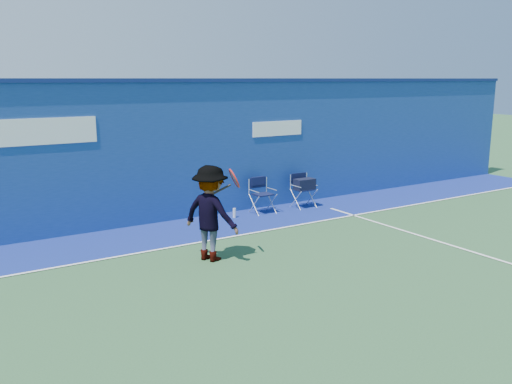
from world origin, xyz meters
TOP-DOWN VIEW (x-y plane):
  - ground at (0.00, 0.00)m, footprint 80.00×80.00m
  - stadium_wall at (-0.00, 5.20)m, footprint 24.00×0.50m
  - out_of_bounds_strip at (0.00, 4.10)m, footprint 24.00×1.80m
  - court_lines at (0.00, 0.60)m, footprint 24.00×12.00m
  - directors_chair_left at (2.88, 4.55)m, footprint 0.49×0.45m
  - directors_chair_right at (4.04, 4.49)m, footprint 0.49×0.44m
  - water_bottle at (2.10, 4.49)m, footprint 0.07×0.07m
  - tennis_player at (0.34, 2.23)m, footprint 1.05×1.23m

SIDE VIEW (x-z plane):
  - ground at x=0.00m, z-range 0.00..0.00m
  - out_of_bounds_strip at x=0.00m, z-range 0.00..0.01m
  - court_lines at x=0.00m, z-range 0.01..0.01m
  - water_bottle at x=2.10m, z-range 0.00..0.22m
  - directors_chair_left at x=2.88m, z-range -0.14..0.68m
  - directors_chair_right at x=4.04m, z-range -0.07..0.75m
  - tennis_player at x=0.34m, z-range 0.00..1.65m
  - stadium_wall at x=0.00m, z-range 0.01..3.09m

